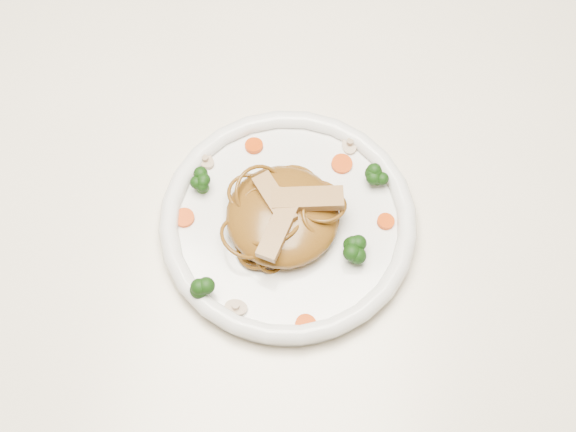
# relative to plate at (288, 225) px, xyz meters

# --- Properties ---
(ground) EXTENTS (4.00, 4.00, 0.00)m
(ground) POSITION_rel_plate_xyz_m (-0.05, 0.05, -0.76)
(ground) COLOR #522E1C
(ground) RESTS_ON ground
(table) EXTENTS (1.20, 0.80, 0.75)m
(table) POSITION_rel_plate_xyz_m (-0.05, 0.05, -0.11)
(table) COLOR white
(table) RESTS_ON ground
(plate) EXTENTS (0.31, 0.31, 0.02)m
(plate) POSITION_rel_plate_xyz_m (0.00, 0.00, 0.00)
(plate) COLOR white
(plate) RESTS_ON table
(noodle_mound) EXTENTS (0.14, 0.14, 0.04)m
(noodle_mound) POSITION_rel_plate_xyz_m (-0.01, -0.00, 0.02)
(noodle_mound) COLOR brown
(noodle_mound) RESTS_ON plate
(chicken_a) EXTENTS (0.07, 0.04, 0.01)m
(chicken_a) POSITION_rel_plate_xyz_m (0.02, 0.01, 0.05)
(chicken_a) COLOR #A47D4D
(chicken_a) RESTS_ON noodle_mound
(chicken_b) EXTENTS (0.05, 0.06, 0.01)m
(chicken_b) POSITION_rel_plate_xyz_m (-0.01, 0.00, 0.05)
(chicken_b) COLOR #A47D4D
(chicken_b) RESTS_ON noodle_mound
(chicken_c) EXTENTS (0.03, 0.07, 0.01)m
(chicken_c) POSITION_rel_plate_xyz_m (-0.01, -0.03, 0.05)
(chicken_c) COLOR #A47D4D
(chicken_c) RESTS_ON noodle_mound
(broccoli_0) EXTENTS (0.03, 0.03, 0.03)m
(broccoli_0) POSITION_rel_plate_xyz_m (0.08, 0.06, 0.02)
(broccoli_0) COLOR #133B0C
(broccoli_0) RESTS_ON plate
(broccoli_1) EXTENTS (0.03, 0.03, 0.03)m
(broccoli_1) POSITION_rel_plate_xyz_m (-0.09, 0.02, 0.02)
(broccoli_1) COLOR #133B0C
(broccoli_1) RESTS_ON plate
(broccoli_2) EXTENTS (0.03, 0.03, 0.03)m
(broccoli_2) POSITION_rel_plate_xyz_m (-0.07, -0.09, 0.02)
(broccoli_2) COLOR #133B0C
(broccoli_2) RESTS_ON plate
(broccoli_3) EXTENTS (0.03, 0.03, 0.03)m
(broccoli_3) POSITION_rel_plate_xyz_m (0.07, -0.03, 0.02)
(broccoli_3) COLOR #133B0C
(broccoli_3) RESTS_ON plate
(carrot_0) EXTENTS (0.03, 0.03, 0.00)m
(carrot_0) POSITION_rel_plate_xyz_m (0.05, 0.08, 0.01)
(carrot_0) COLOR #D34007
(carrot_0) RESTS_ON plate
(carrot_1) EXTENTS (0.02, 0.02, 0.00)m
(carrot_1) POSITION_rel_plate_xyz_m (-0.11, -0.01, 0.01)
(carrot_1) COLOR #D34007
(carrot_1) RESTS_ON plate
(carrot_2) EXTENTS (0.02, 0.02, 0.00)m
(carrot_2) POSITION_rel_plate_xyz_m (0.10, 0.02, 0.01)
(carrot_2) COLOR #D34007
(carrot_2) RESTS_ON plate
(carrot_3) EXTENTS (0.02, 0.02, 0.00)m
(carrot_3) POSITION_rel_plate_xyz_m (-0.05, 0.08, 0.01)
(carrot_3) COLOR #D34007
(carrot_3) RESTS_ON plate
(carrot_4) EXTENTS (0.03, 0.03, 0.00)m
(carrot_4) POSITION_rel_plate_xyz_m (0.04, -0.11, 0.01)
(carrot_4) COLOR #D34007
(carrot_4) RESTS_ON plate
(mushroom_0) EXTENTS (0.02, 0.02, 0.01)m
(mushroom_0) POSITION_rel_plate_xyz_m (-0.03, -0.10, 0.01)
(mushroom_0) COLOR #C0AF90
(mushroom_0) RESTS_ON plate
(mushroom_1) EXTENTS (0.03, 0.03, 0.01)m
(mushroom_1) POSITION_rel_plate_xyz_m (0.08, 0.07, 0.01)
(mushroom_1) COLOR #C0AF90
(mushroom_1) RESTS_ON plate
(mushroom_2) EXTENTS (0.03, 0.03, 0.01)m
(mushroom_2) POSITION_rel_plate_xyz_m (-0.10, 0.06, 0.01)
(mushroom_2) COLOR #C0AF90
(mushroom_2) RESTS_ON plate
(mushroom_3) EXTENTS (0.03, 0.03, 0.01)m
(mushroom_3) POSITION_rel_plate_xyz_m (0.05, 0.10, 0.01)
(mushroom_3) COLOR #C0AF90
(mushroom_3) RESTS_ON plate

